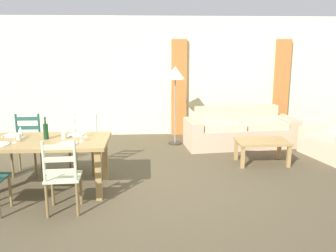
% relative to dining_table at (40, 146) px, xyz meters
% --- Properties ---
extents(ground_plane, '(9.60, 9.60, 0.02)m').
position_rel_dining_table_xyz_m(ground_plane, '(1.57, 0.10, -0.67)').
color(ground_plane, brown).
extents(wall_far, '(9.60, 0.16, 2.70)m').
position_rel_dining_table_xyz_m(wall_far, '(1.57, 3.40, 0.69)').
color(wall_far, beige).
rests_on(wall_far, ground_plane).
extents(curtain_panel_left, '(0.35, 0.08, 2.20)m').
position_rel_dining_table_xyz_m(curtain_panel_left, '(2.23, 3.26, 0.44)').
color(curtain_panel_left, '#C06C31').
rests_on(curtain_panel_left, ground_plane).
extents(curtain_panel_right, '(0.35, 0.08, 2.20)m').
position_rel_dining_table_xyz_m(curtain_panel_right, '(4.63, 3.26, 0.44)').
color(curtain_panel_right, '#C06C31').
rests_on(curtain_panel_right, ground_plane).
extents(dining_table, '(1.90, 0.96, 0.75)m').
position_rel_dining_table_xyz_m(dining_table, '(0.00, 0.00, 0.00)').
color(dining_table, '#A3824B').
rests_on(dining_table, ground_plane).
extents(dining_chair_near_right, '(0.44, 0.42, 0.96)m').
position_rel_dining_table_xyz_m(dining_chair_near_right, '(0.47, -0.75, -0.19)').
color(dining_chair_near_right, beige).
rests_on(dining_chair_near_right, ground_plane).
extents(dining_chair_far_left, '(0.43, 0.41, 0.96)m').
position_rel_dining_table_xyz_m(dining_chair_far_left, '(-0.45, 0.77, -0.19)').
color(dining_chair_far_left, '#23554B').
rests_on(dining_chair_far_left, ground_plane).
extents(dining_chair_far_right, '(0.45, 0.43, 0.96)m').
position_rel_dining_table_xyz_m(dining_chair_far_right, '(0.47, 0.77, -0.19)').
color(dining_chair_far_right, silver).
rests_on(dining_chair_far_right, ground_plane).
extents(dinner_plate_near_left, '(0.24, 0.24, 0.02)m').
position_rel_dining_table_xyz_m(dinner_plate_near_left, '(-0.45, -0.25, 0.10)').
color(dinner_plate_near_left, white).
rests_on(dinner_plate_near_left, dining_table).
extents(dinner_plate_near_right, '(0.24, 0.24, 0.02)m').
position_rel_dining_table_xyz_m(dinner_plate_near_right, '(0.45, -0.25, 0.10)').
color(dinner_plate_near_right, white).
rests_on(dinner_plate_near_right, dining_table).
extents(fork_near_right, '(0.02, 0.17, 0.01)m').
position_rel_dining_table_xyz_m(fork_near_right, '(0.30, -0.25, 0.09)').
color(fork_near_right, silver).
rests_on(fork_near_right, dining_table).
extents(dinner_plate_far_left, '(0.24, 0.24, 0.02)m').
position_rel_dining_table_xyz_m(dinner_plate_far_left, '(-0.45, 0.25, 0.10)').
color(dinner_plate_far_left, white).
rests_on(dinner_plate_far_left, dining_table).
extents(fork_far_left, '(0.03, 0.17, 0.01)m').
position_rel_dining_table_xyz_m(fork_far_left, '(-0.60, 0.25, 0.09)').
color(fork_far_left, silver).
rests_on(fork_far_left, dining_table).
extents(dinner_plate_far_right, '(0.24, 0.24, 0.02)m').
position_rel_dining_table_xyz_m(dinner_plate_far_right, '(0.45, 0.25, 0.10)').
color(dinner_plate_far_right, white).
rests_on(dinner_plate_far_right, dining_table).
extents(fork_far_right, '(0.02, 0.17, 0.01)m').
position_rel_dining_table_xyz_m(fork_far_right, '(0.30, 0.25, 0.09)').
color(fork_far_right, silver).
rests_on(fork_far_right, dining_table).
extents(wine_bottle, '(0.07, 0.07, 0.32)m').
position_rel_dining_table_xyz_m(wine_bottle, '(0.08, 0.04, 0.20)').
color(wine_bottle, '#143819').
rests_on(wine_bottle, dining_table).
extents(wine_glass_near_left, '(0.06, 0.06, 0.16)m').
position_rel_dining_table_xyz_m(wine_glass_near_left, '(-0.30, -0.14, 0.20)').
color(wine_glass_near_left, white).
rests_on(wine_glass_near_left, dining_table).
extents(wine_glass_near_right, '(0.06, 0.06, 0.16)m').
position_rel_dining_table_xyz_m(wine_glass_near_right, '(0.60, -0.13, 0.20)').
color(wine_glass_near_right, white).
rests_on(wine_glass_near_right, dining_table).
extents(wine_glass_far_left, '(0.06, 0.06, 0.16)m').
position_rel_dining_table_xyz_m(wine_glass_far_left, '(-0.31, 0.15, 0.20)').
color(wine_glass_far_left, white).
rests_on(wine_glass_far_left, dining_table).
extents(wine_glass_far_right, '(0.06, 0.06, 0.16)m').
position_rel_dining_table_xyz_m(wine_glass_far_right, '(0.61, 0.14, 0.20)').
color(wine_glass_far_right, white).
rests_on(wine_glass_far_right, dining_table).
extents(coffee_cup_primary, '(0.07, 0.07, 0.09)m').
position_rel_dining_table_xyz_m(coffee_cup_primary, '(0.33, 0.04, 0.13)').
color(coffee_cup_primary, beige).
rests_on(coffee_cup_primary, dining_table).
extents(coffee_cup_secondary, '(0.07, 0.07, 0.09)m').
position_rel_dining_table_xyz_m(coffee_cup_secondary, '(-0.29, 0.02, 0.13)').
color(coffee_cup_secondary, beige).
rests_on(coffee_cup_secondary, dining_table).
extents(couch, '(2.36, 1.05, 0.80)m').
position_rel_dining_table_xyz_m(couch, '(3.43, 2.24, -0.37)').
color(couch, '#D0A888').
rests_on(couch, ground_plane).
extents(coffee_table, '(0.90, 0.56, 0.42)m').
position_rel_dining_table_xyz_m(coffee_table, '(3.52, 1.02, -0.31)').
color(coffee_table, '#A3824B').
rests_on(coffee_table, ground_plane).
extents(standing_lamp, '(0.40, 0.40, 1.64)m').
position_rel_dining_table_xyz_m(standing_lamp, '(2.08, 2.42, 0.75)').
color(standing_lamp, '#332D28').
rests_on(standing_lamp, ground_plane).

